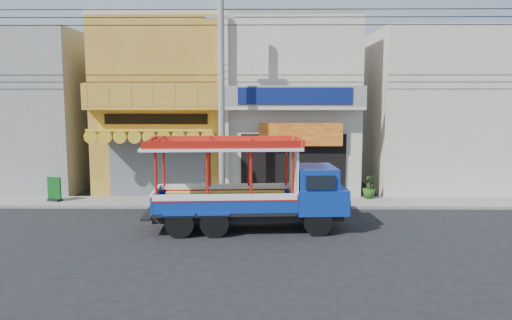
# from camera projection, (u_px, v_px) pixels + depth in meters

# --- Properties ---
(ground) EXTENTS (90.00, 90.00, 0.00)m
(ground) POSITION_uv_depth(u_px,v_px,m) (244.00, 228.00, 17.15)
(ground) COLOR black
(ground) RESTS_ON ground
(sidewalk) EXTENTS (30.00, 2.00, 0.12)m
(sidewalk) POSITION_uv_depth(u_px,v_px,m) (247.00, 202.00, 21.12)
(sidewalk) COLOR slate
(sidewalk) RESTS_ON ground
(shophouse_left) EXTENTS (6.00, 7.50, 8.24)m
(shophouse_left) POSITION_uv_depth(u_px,v_px,m) (168.00, 105.00, 24.60)
(shophouse_left) COLOR #B07627
(shophouse_left) RESTS_ON ground
(shophouse_right) EXTENTS (6.00, 6.75, 8.24)m
(shophouse_right) POSITION_uv_depth(u_px,v_px,m) (290.00, 105.00, 24.53)
(shophouse_right) COLOR beige
(shophouse_right) RESTS_ON ground
(party_pilaster) EXTENTS (0.35, 0.30, 8.00)m
(party_pilaster) POSITION_uv_depth(u_px,v_px,m) (224.00, 109.00, 21.49)
(party_pilaster) COLOR beige
(party_pilaster) RESTS_ON ground
(filler_building_left) EXTENTS (6.00, 6.00, 7.60)m
(filler_building_left) POSITION_uv_depth(u_px,v_px,m) (28.00, 111.00, 24.75)
(filler_building_left) COLOR gray
(filler_building_left) RESTS_ON ground
(filler_building_right) EXTENTS (6.00, 6.00, 7.60)m
(filler_building_right) POSITION_uv_depth(u_px,v_px,m) (432.00, 112.00, 24.52)
(filler_building_right) COLOR beige
(filler_building_right) RESTS_ON ground
(utility_pole) EXTENTS (28.00, 0.26, 9.00)m
(utility_pole) POSITION_uv_depth(u_px,v_px,m) (225.00, 83.00, 19.82)
(utility_pole) COLOR gray
(utility_pole) RESTS_ON ground
(songthaew_truck) EXTENTS (6.82, 2.61, 3.12)m
(songthaew_truck) POSITION_uv_depth(u_px,v_px,m) (262.00, 186.00, 16.83)
(songthaew_truck) COLOR black
(songthaew_truck) RESTS_ON ground
(green_sign) EXTENTS (0.65, 0.48, 1.02)m
(green_sign) POSITION_uv_depth(u_px,v_px,m) (54.00, 191.00, 21.09)
(green_sign) COLOR black
(green_sign) RESTS_ON sidewalk
(potted_plant_a) EXTENTS (1.28, 1.25, 1.08)m
(potted_plant_a) POSITION_uv_depth(u_px,v_px,m) (309.00, 189.00, 20.99)
(potted_plant_a) COLOR #254D16
(potted_plant_a) RESTS_ON sidewalk
(potted_plant_b) EXTENTS (0.68, 0.68, 0.97)m
(potted_plant_b) POSITION_uv_depth(u_px,v_px,m) (300.00, 192.00, 20.57)
(potted_plant_b) COLOR #254D16
(potted_plant_b) RESTS_ON sidewalk
(potted_plant_c) EXTENTS (0.81, 0.81, 1.03)m
(potted_plant_c) POSITION_uv_depth(u_px,v_px,m) (369.00, 186.00, 21.68)
(potted_plant_c) COLOR #254D16
(potted_plant_c) RESTS_ON sidewalk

